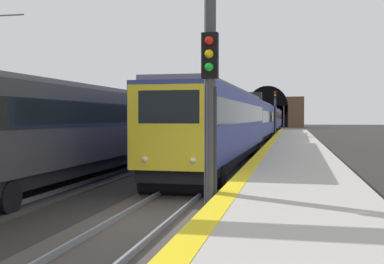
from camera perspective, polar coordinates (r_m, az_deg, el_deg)
The scene contains 12 objects.
ground_plane at distance 12.63m, azimuth -5.80°, elevation -10.81°, with size 320.00×320.00×0.00m, color #282623.
platform_right at distance 11.97m, azimuth 12.25°, elevation -9.19°, with size 112.00×3.67×0.96m, color #ADA89E.
platform_right_edge_strip at distance 11.97m, azimuth 4.60°, elevation -6.79°, with size 112.00×0.50×0.01m, color yellow.
track_main_line at distance 12.62m, azimuth -5.80°, elevation -10.63°, with size 160.00×3.15×0.21m.
train_main_approaching at distance 56.67m, azimuth 7.98°, elevation 1.43°, with size 83.59×3.23×5.06m.
train_adjacent_platform at distance 30.26m, azimuth -5.25°, elevation 0.99°, with size 40.23×3.07×4.92m.
railway_signal_near at distance 11.20m, azimuth 2.14°, elevation 2.36°, with size 0.39×0.38×4.69m.
railway_signal_mid at distance 54.37m, azimuth 9.78°, elevation 2.35°, with size 0.39×0.38×5.63m.
railway_signal_far at distance 110.98m, azimuth 10.78°, elevation 1.95°, with size 0.39×0.38×5.19m.
overhead_signal_gantry at distance 13.25m, azimuth -17.36°, elevation 13.63°, with size 0.70×9.01×7.24m.
tunnel_portal at distance 127.16m, azimuth 8.92°, elevation 2.35°, with size 2.88×18.47×10.68m.
catenary_mast_far at distance 82.41m, azimuth 1.34°, elevation 2.75°, with size 0.22×2.45×7.90m.
Camera 1 is at (-11.75, -3.72, 2.76)m, focal length 45.19 mm.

